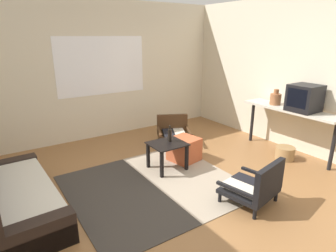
# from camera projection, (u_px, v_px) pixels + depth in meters

# --- Properties ---
(ground_plane) EXTENTS (7.80, 7.80, 0.00)m
(ground_plane) POSITION_uv_depth(u_px,v_px,m) (195.00, 199.00, 3.70)
(ground_plane) COLOR olive
(far_wall_with_window) EXTENTS (5.60, 0.13, 2.70)m
(far_wall_with_window) POSITION_uv_depth(u_px,v_px,m) (101.00, 71.00, 5.71)
(far_wall_with_window) COLOR beige
(far_wall_with_window) RESTS_ON ground
(side_wall_right) EXTENTS (0.12, 6.60, 2.70)m
(side_wall_right) POSITION_uv_depth(u_px,v_px,m) (306.00, 76.00, 4.92)
(side_wall_right) COLOR beige
(side_wall_right) RESTS_ON ground
(area_rug) EXTENTS (2.27, 2.10, 0.01)m
(area_rug) POSITION_uv_depth(u_px,v_px,m) (154.00, 185.00, 4.03)
(area_rug) COLOR #38332D
(area_rug) RESTS_ON ground
(couch) EXTENTS (0.83, 1.91, 0.72)m
(couch) POSITION_uv_depth(u_px,v_px,m) (13.00, 197.00, 3.34)
(couch) COLOR black
(couch) RESTS_ON ground
(coffee_table) EXTENTS (0.54, 0.48, 0.44)m
(coffee_table) POSITION_uv_depth(u_px,v_px,m) (167.00, 149.00, 4.43)
(coffee_table) COLOR black
(coffee_table) RESTS_ON ground
(armchair_by_window) EXTENTS (0.81, 0.80, 0.53)m
(armchair_by_window) POSITION_uv_depth(u_px,v_px,m) (173.00, 131.00, 5.55)
(armchair_by_window) COLOR #472D19
(armchair_by_window) RESTS_ON ground
(armchair_striped_foreground) EXTENTS (0.72, 0.68, 0.60)m
(armchair_striped_foreground) POSITION_uv_depth(u_px,v_px,m) (255.00, 186.00, 3.51)
(armchair_striped_foreground) COLOR black
(armchair_striped_foreground) RESTS_ON ground
(ottoman_orange) EXTENTS (0.51, 0.51, 0.40)m
(ottoman_orange) POSITION_uv_depth(u_px,v_px,m) (184.00, 149.00, 4.79)
(ottoman_orange) COLOR #BC5633
(ottoman_orange) RESTS_ON ground
(console_shelf) EXTENTS (0.44, 1.70, 0.84)m
(console_shelf) POSITION_uv_depth(u_px,v_px,m) (290.00, 113.00, 4.91)
(console_shelf) COLOR beige
(console_shelf) RESTS_ON ground
(crt_television) EXTENTS (0.45, 0.43, 0.43)m
(crt_television) POSITION_uv_depth(u_px,v_px,m) (304.00, 98.00, 4.64)
(crt_television) COLOR black
(crt_television) RESTS_ON console_shelf
(clay_vase) EXTENTS (0.19, 0.19, 0.28)m
(clay_vase) POSITION_uv_depth(u_px,v_px,m) (275.00, 99.00, 5.10)
(clay_vase) COLOR #935B38
(clay_vase) RESTS_ON console_shelf
(glass_bottle) EXTENTS (0.06, 0.06, 0.26)m
(glass_bottle) POSITION_uv_depth(u_px,v_px,m) (170.00, 135.00, 4.45)
(glass_bottle) COLOR black
(glass_bottle) RESTS_ON coffee_table
(wicker_basket) EXTENTS (0.32, 0.32, 0.22)m
(wicker_basket) POSITION_uv_depth(u_px,v_px,m) (285.00, 153.00, 4.87)
(wicker_basket) COLOR #9E7A4C
(wicker_basket) RESTS_ON ground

